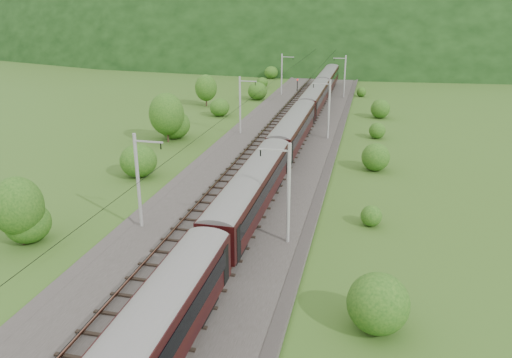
# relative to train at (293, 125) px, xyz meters

# --- Properties ---
(ground) EXTENTS (600.00, 600.00, 0.00)m
(ground) POSITION_rel_train_xyz_m (-2.40, -25.54, -3.43)
(ground) COLOR #38571B
(ground) RESTS_ON ground
(railbed) EXTENTS (14.00, 220.00, 0.30)m
(railbed) POSITION_rel_train_xyz_m (-2.40, -15.54, -3.28)
(railbed) COLOR #38332D
(railbed) RESTS_ON ground
(track_left) EXTENTS (2.40, 220.00, 0.27)m
(track_left) POSITION_rel_train_xyz_m (-4.80, -15.54, -3.06)
(track_left) COLOR brown
(track_left) RESTS_ON railbed
(track_right) EXTENTS (2.40, 220.00, 0.27)m
(track_right) POSITION_rel_train_xyz_m (-0.00, -15.54, -3.06)
(track_right) COLOR brown
(track_right) RESTS_ON railbed
(catenary_left) EXTENTS (2.54, 192.28, 8.00)m
(catenary_left) POSITION_rel_train_xyz_m (-8.52, 6.46, 1.07)
(catenary_left) COLOR gray
(catenary_left) RESTS_ON railbed
(catenary_right) EXTENTS (2.54, 192.28, 8.00)m
(catenary_right) POSITION_rel_train_xyz_m (3.72, 6.46, 1.07)
(catenary_right) COLOR gray
(catenary_right) RESTS_ON railbed
(overhead_wires) EXTENTS (4.83, 198.00, 0.03)m
(overhead_wires) POSITION_rel_train_xyz_m (-2.40, -15.54, 3.67)
(overhead_wires) COLOR black
(overhead_wires) RESTS_ON ground
(mountain_main) EXTENTS (504.00, 360.00, 244.00)m
(mountain_main) POSITION_rel_train_xyz_m (-2.40, 234.46, -3.43)
(mountain_main) COLOR black
(mountain_main) RESTS_ON ground
(mountain_ridge) EXTENTS (336.00, 280.00, 132.00)m
(mountain_ridge) POSITION_rel_train_xyz_m (-122.40, 274.46, -3.43)
(mountain_ridge) COLOR black
(mountain_ridge) RESTS_ON ground
(train) EXTENTS (2.88, 160.58, 5.01)m
(train) POSITION_rel_train_xyz_m (0.00, 0.00, 0.00)
(train) COLOR black
(train) RESTS_ON ground
(hazard_post_near) EXTENTS (0.15, 0.15, 1.38)m
(hazard_post_near) POSITION_rel_train_xyz_m (-2.57, 17.76, -2.44)
(hazard_post_near) COLOR red
(hazard_post_near) RESTS_ON railbed
(hazard_post_far) EXTENTS (0.14, 0.14, 1.33)m
(hazard_post_far) POSITION_rel_train_xyz_m (-1.77, 40.15, -2.46)
(hazard_post_far) COLOR red
(hazard_post_far) RESTS_ON railbed
(signal) EXTENTS (0.28, 0.28, 2.49)m
(signal) POSITION_rel_train_xyz_m (-6.12, 43.18, -1.67)
(signal) COLOR black
(signal) RESTS_ON railbed
(vegetation_left) EXTENTS (11.58, 141.22, 6.72)m
(vegetation_left) POSITION_rel_train_xyz_m (-16.63, -15.10, -0.85)
(vegetation_left) COLOR #184512
(vegetation_left) RESTS_ON ground
(vegetation_right) EXTENTS (6.99, 107.25, 3.23)m
(vegetation_right) POSITION_rel_train_xyz_m (10.58, -17.67, -2.08)
(vegetation_right) COLOR #184512
(vegetation_right) RESTS_ON ground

